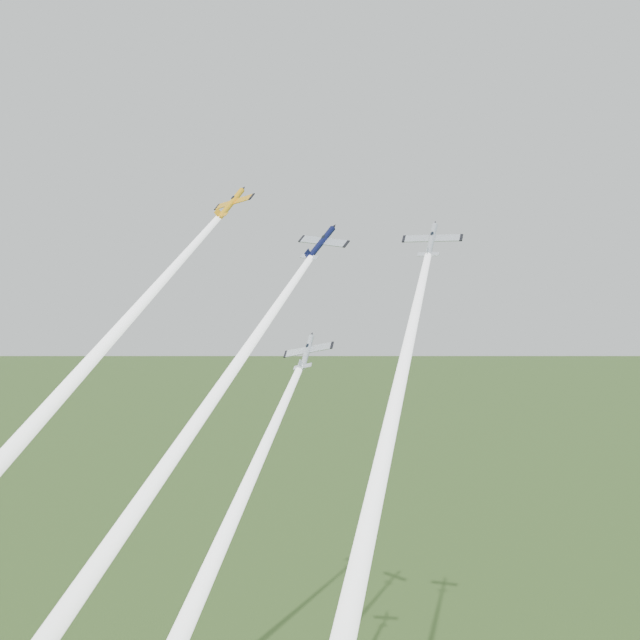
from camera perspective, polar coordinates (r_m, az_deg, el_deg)
The scene contains 8 objects.
plane_yellow at distance 125.67m, azimuth -6.34°, elevation 8.25°, with size 8.67×8.60×1.36m, color #FFAC16, non-canonical shape.
smoke_trail_yellow at distance 110.82m, azimuth -16.61°, elevation -3.52°, with size 2.77×2.77×64.22m, color white, non-canonical shape.
plane_navy at distance 118.60m, azimuth 0.06°, elevation 5.50°, with size 8.79×8.72×1.38m, color #0D123B, non-canonical shape.
smoke_trail_navy at distance 99.92m, azimuth -10.09°, elevation -9.05°, with size 2.77×2.77×70.38m, color white, non-canonical shape.
plane_silver_right at distance 113.41m, azimuth 7.93°, elevation 5.66°, with size 8.52×8.46×1.34m, color silver, non-canonical shape.
smoke_trail_silver_right at distance 89.38m, azimuth 4.61°, elevation -9.34°, with size 2.77×2.77×65.74m, color white, non-canonical shape.
plane_silver_low at distance 107.18m, azimuth -0.93°, elevation -2.27°, with size 7.47×7.41×1.17m, color silver, non-canonical shape.
smoke_trail_silver_low at distance 92.44m, azimuth -7.38°, elevation -16.20°, with size 2.77×2.77×54.27m, color white, non-canonical shape.
Camera 1 is at (39.05, -111.71, 97.99)m, focal length 45.00 mm.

